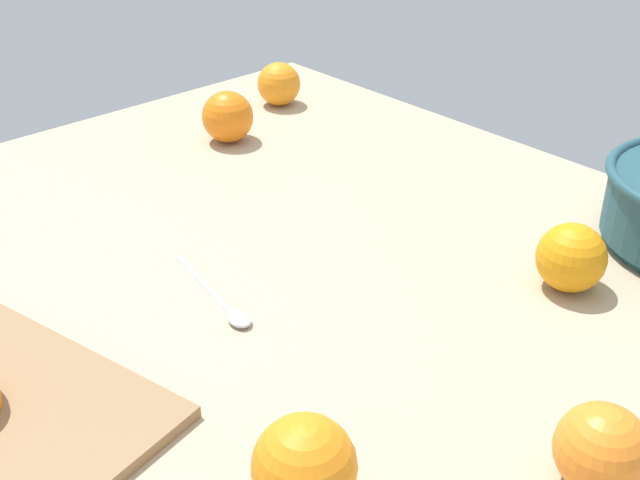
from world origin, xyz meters
TOP-DOWN VIEW (x-y plane):
  - ground_plane at (0.00, 0.00)cm, footprint 125.83×99.85cm
  - loose_orange_0 at (-40.39, 18.02)cm, footprint 7.73×7.73cm
  - loose_orange_1 at (20.58, -20.41)cm, footprint 8.05×8.05cm
  - loose_orange_2 at (34.39, -2.11)cm, footprint 7.39×7.39cm
  - loose_orange_3 at (-47.10, 33.61)cm, footprint 7.16×7.16cm
  - loose_orange_4 at (16.98, 20.82)cm, footprint 7.53×7.53cm
  - spoon at (-5.80, -8.89)cm, footprint 17.02×4.38cm

SIDE VIEW (x-z plane):
  - ground_plane at x=0.00cm, z-range -3.00..0.00cm
  - spoon at x=-5.80cm, z-range -0.07..0.93cm
  - loose_orange_3 at x=-47.10cm, z-range 0.00..7.16cm
  - loose_orange_2 at x=34.39cm, z-range 0.00..7.39cm
  - loose_orange_4 at x=16.98cm, z-range 0.00..7.53cm
  - loose_orange_0 at x=-40.39cm, z-range 0.00..7.73cm
  - loose_orange_1 at x=20.58cm, z-range 0.00..8.05cm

